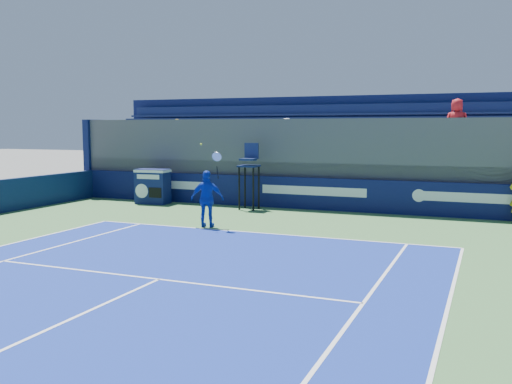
% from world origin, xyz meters
% --- Properties ---
extents(back_hoarding, '(20.40, 0.21, 1.20)m').
position_xyz_m(back_hoarding, '(0.00, 17.10, 0.60)').
color(back_hoarding, '#0B1042').
rests_on(back_hoarding, ground).
extents(match_clock, '(1.36, 0.80, 1.40)m').
position_xyz_m(match_clock, '(-6.45, 16.26, 0.74)').
color(match_clock, '#0F174B').
rests_on(match_clock, ground).
extents(umpire_chair, '(0.72, 0.72, 2.48)m').
position_xyz_m(umpire_chair, '(-2.25, 16.29, 1.53)').
color(umpire_chair, black).
rests_on(umpire_chair, ground).
extents(tennis_player, '(1.09, 0.66, 2.57)m').
position_xyz_m(tennis_player, '(-1.91, 12.23, 0.89)').
color(tennis_player, '#1637B6').
rests_on(tennis_player, apron).
extents(stadium_seating, '(21.00, 4.05, 4.40)m').
position_xyz_m(stadium_seating, '(-0.01, 19.15, 1.83)').
color(stadium_seating, '#4C4C50').
rests_on(stadium_seating, ground).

